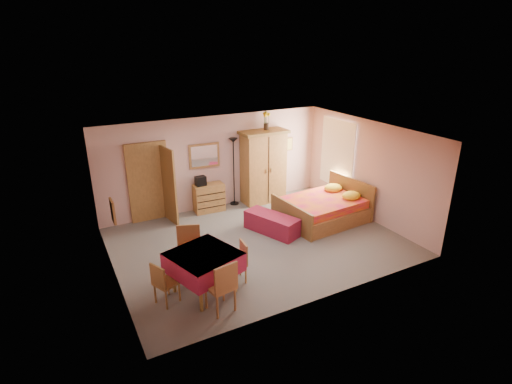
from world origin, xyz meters
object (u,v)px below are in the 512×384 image
dining_table (204,273)px  bench (272,224)px  chest_of_drawers (209,198)px  chair_south (220,285)px  chair_north (189,253)px  chair_west (166,282)px  bed (322,203)px  chair_east (236,263)px  wall_mirror (204,156)px  floor_lamp (234,172)px  stereo (201,181)px  wardrobe (263,167)px  sunflower_vase (266,121)px

dining_table → bench: bearing=33.4°
chest_of_drawers → chair_south: bearing=-106.4°
chair_north → chair_west: (-0.66, -0.66, -0.10)m
chair_south → chest_of_drawers: bearing=60.8°
bed → chair_south: size_ratio=2.13×
chair_west → chair_east: size_ratio=1.01×
wall_mirror → bench: wall_mirror is taller
chair_north → bench: bearing=-139.8°
floor_lamp → stereo: bearing=-174.8°
stereo → dining_table: bearing=-110.0°
wardrobe → chair_east: bearing=-127.3°
wardrobe → chair_west: size_ratio=2.54×
stereo → bed: stereo is taller
sunflower_vase → chair_south: size_ratio=0.51×
sunflower_vase → chair_east: (-2.62, -3.48, -1.96)m
dining_table → wall_mirror: bearing=68.1°
chair_south → chair_west: bearing=129.5°
bed → chair_south: bearing=-154.5°
wall_mirror → sunflower_vase: size_ratio=1.67×
chest_of_drawers → bed: bearing=-36.6°
bench → chair_west: chair_west is taller
sunflower_vase → stereo: bearing=179.0°
chest_of_drawers → bench: size_ratio=0.59×
sunflower_vase → chair_south: (-3.25, -4.16, -1.87)m
bed → stereo: bearing=138.2°
wall_mirror → dining_table: (-1.50, -3.74, -1.14)m
chest_of_drawers → chair_west: bearing=-119.6°
wardrobe → floor_lamp: bearing=166.6°
bench → chest_of_drawers: bearing=114.0°
bed → chair_south: chair_south is taller
chest_of_drawers → bed: 3.10m
stereo → floor_lamp: bearing=5.2°
chest_of_drawers → bed: (2.40, -1.96, 0.10)m
wall_mirror → stereo: 0.70m
floor_lamp → bed: (1.57, -2.09, -0.48)m
chest_of_drawers → chair_south: (-1.45, -4.17, 0.11)m
bench → chair_north: size_ratio=1.36×
sunflower_vase → bed: 2.78m
wardrobe → dining_table: bearing=-133.6°
sunflower_vase → wardrobe: bearing=-152.6°
chair_north → chair_east: bearing=159.4°
bed → chair_east: (-3.22, -1.52, -0.08)m
floor_lamp → chest_of_drawers: bearing=-171.5°
wardrobe → chair_south: bearing=-128.4°
chest_of_drawers → floor_lamp: (0.83, 0.12, 0.59)m
chair_east → chest_of_drawers: bearing=-7.8°
chair_south → bed: bearing=19.8°
wardrobe → chair_east: 4.29m
dining_table → chair_east: 0.68m
wall_mirror → dining_table: bearing=-108.6°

